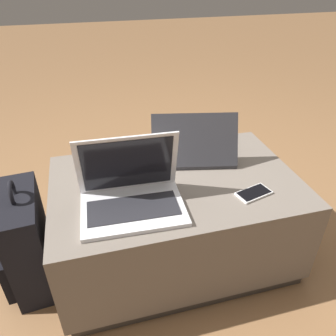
{
  "coord_description": "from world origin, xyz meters",
  "views": [
    {
      "loc": [
        -0.32,
        -1.08,
        1.23
      ],
      "look_at": [
        -0.04,
        -0.02,
        0.52
      ],
      "focal_mm": 35.0,
      "sensor_mm": 36.0,
      "label": 1
    }
  ],
  "objects_px": {
    "laptop_far": "(193,150)",
    "backpack": "(26,243)",
    "cell_phone": "(254,193)",
    "laptop_near": "(131,193)"
  },
  "relations": [
    {
      "from": "laptop_near",
      "to": "cell_phone",
      "type": "xyz_separation_m",
      "value": [
        0.48,
        -0.06,
        -0.05
      ]
    },
    {
      "from": "laptop_far",
      "to": "backpack",
      "type": "height_order",
      "value": "laptop_far"
    },
    {
      "from": "cell_phone",
      "to": "backpack",
      "type": "bearing_deg",
      "value": 63.39
    },
    {
      "from": "laptop_near",
      "to": "cell_phone",
      "type": "distance_m",
      "value": 0.48
    },
    {
      "from": "laptop_near",
      "to": "laptop_far",
      "type": "relative_size",
      "value": 0.93
    },
    {
      "from": "cell_phone",
      "to": "backpack",
      "type": "relative_size",
      "value": 0.29
    },
    {
      "from": "laptop_near",
      "to": "laptop_far",
      "type": "height_order",
      "value": "laptop_near"
    },
    {
      "from": "backpack",
      "to": "cell_phone",
      "type": "bearing_deg",
      "value": 73.29
    },
    {
      "from": "laptop_far",
      "to": "backpack",
      "type": "bearing_deg",
      "value": 21.22
    },
    {
      "from": "laptop_far",
      "to": "backpack",
      "type": "relative_size",
      "value": 0.79
    }
  ]
}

